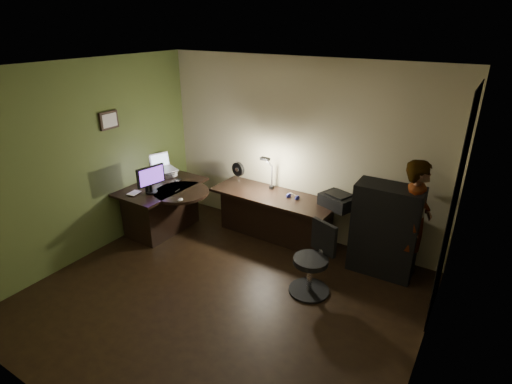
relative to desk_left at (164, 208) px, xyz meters
The scene contains 27 objects.
floor 2.07m from the desk_left, 27.00° to the right, with size 4.50×4.00×0.01m, color black.
ceiling 3.08m from the desk_left, 27.00° to the right, with size 4.50×4.00×0.01m, color silver.
wall_back 2.32m from the desk_left, 30.91° to the left, with size 4.50×0.01×2.70m, color tan.
wall_front 3.57m from the desk_left, 58.28° to the right, with size 4.50×0.01×2.70m, color tan.
wall_left 1.41m from the desk_left, 115.80° to the right, with size 0.01×4.00×2.70m, color tan.
wall_right 4.28m from the desk_left, 12.78° to the right, with size 0.01×4.00×2.70m, color tan.
green_wall_overlay 1.40m from the desk_left, 115.04° to the right, with size 0.00×4.00×2.70m, color #4C5C29.
arched_doorway 4.16m from the desk_left, ahead, with size 0.01×0.90×2.60m, color black.
french_door 4.36m from the desk_left, 19.99° to the right, with size 0.02×0.92×2.10m, color white.
framed_picture 1.59m from the desk_left, 131.04° to the right, with size 0.04×0.30×0.25m, color black.
desk_left is the anchor object (origin of this frame).
desk_right 1.75m from the desk_left, 23.84° to the left, with size 1.93×0.68×0.72m, color black.
cabinet 3.37m from the desk_left, 11.88° to the left, with size 0.83×0.42×1.25m, color black.
laptop_stand 0.61m from the desk_left, 117.96° to the left, with size 0.25×0.21×0.11m, color silver.
laptop 0.75m from the desk_left, 117.96° to the left, with size 0.36×0.33×0.24m, color silver.
monitor 0.62m from the desk_left, 73.95° to the right, with size 0.09×0.45×0.30m, color black.
mouse 0.83m from the desk_left, 23.86° to the right, with size 0.06×0.10×0.04m, color silver.
phone 0.50m from the desk_left, 71.65° to the left, with size 0.07×0.14×0.01m, color black.
pen 0.55m from the desk_left, ahead, with size 0.01×0.14×0.01m, color black.
speaker 0.59m from the desk_left, 83.53° to the right, with size 0.08×0.08×0.20m, color black.
notepad 0.61m from the desk_left, 104.03° to the right, with size 0.13×0.19×0.01m, color silver.
desk_fan 1.32m from the desk_left, 44.65° to the left, with size 0.23×0.12×0.35m, color black.
headphones 2.09m from the desk_left, 21.69° to the left, with size 0.18×0.08×0.09m, color navy.
printer 2.74m from the desk_left, 18.30° to the left, with size 0.46×0.36×0.21m, color black.
desk_lamp 1.83m from the desk_left, 31.82° to the left, with size 0.15×0.28×0.61m, color black.
office_chair 2.68m from the desk_left, ahead, with size 0.51×0.51×0.91m, color black.
person 3.72m from the desk_left, 11.79° to the left, with size 0.58×0.39×1.63m, color #D8A88C.
Camera 1 is at (2.47, -3.17, 3.16)m, focal length 28.00 mm.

